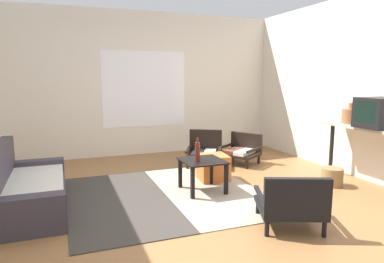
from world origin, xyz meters
TOP-DOWN VIEW (x-y plane):
  - ground_plane at (0.00, 0.00)m, footprint 7.80×7.80m
  - far_wall_with_window at (0.00, 3.06)m, footprint 5.60×0.13m
  - side_wall_right at (2.66, 0.30)m, footprint 0.12×6.60m
  - area_rug at (-0.33, 0.52)m, footprint 2.37×2.35m
  - couch at (-1.95, 0.64)m, footprint 0.75×1.70m
  - coffee_table at (0.17, 0.50)m, footprint 0.53×0.55m
  - armchair_by_window at (0.74, 1.80)m, footprint 0.79×0.81m
  - armchair_striped_foreground at (0.56, -0.84)m, footprint 0.81×0.81m
  - armchair_corner at (1.38, 1.66)m, footprint 0.76×0.78m
  - ottoman_orange at (0.51, 0.92)m, footprint 0.44×0.44m
  - console_shelf at (2.34, -0.08)m, footprint 0.40×1.43m
  - crt_television at (2.34, -0.22)m, footprint 0.49×0.43m
  - clay_vase at (2.34, 0.23)m, footprint 0.26×0.26m
  - glass_bottle at (0.08, 0.45)m, footprint 0.06×0.06m
  - wicker_basket at (1.94, 0.10)m, footprint 0.29×0.29m

SIDE VIEW (x-z plane):
  - ground_plane at x=0.00m, z-range 0.00..0.00m
  - area_rug at x=-0.33m, z-range 0.00..0.01m
  - wicker_basket at x=1.94m, z-range 0.00..0.25m
  - ottoman_orange at x=0.51m, z-range 0.00..0.37m
  - couch at x=-1.95m, z-range -0.14..0.59m
  - armchair_corner at x=1.38m, z-range -0.01..0.50m
  - armchair_by_window at x=0.74m, z-range -0.03..0.54m
  - armchair_striped_foreground at x=0.56m, z-range -0.02..0.55m
  - coffee_table at x=0.17m, z-range 0.12..0.55m
  - glass_bottle at x=0.08m, z-range 0.40..0.71m
  - console_shelf at x=2.34m, z-range 0.31..1.14m
  - clay_vase at x=2.34m, z-range 0.80..1.09m
  - crt_television at x=2.34m, z-range 0.83..1.23m
  - far_wall_with_window at x=0.00m, z-range 0.00..2.70m
  - side_wall_right at x=2.66m, z-range 0.00..2.70m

